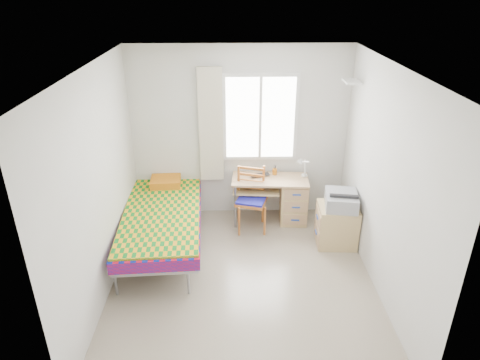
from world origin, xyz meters
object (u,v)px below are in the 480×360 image
printer (341,200)px  desk (289,197)px  bed (163,214)px  cabinet (336,225)px  chair (252,195)px

printer → desk: bearing=141.6°
desk → printer: size_ratio=2.14×
desk → bed: bearing=-157.5°
cabinet → printer: 0.40m
desk → chair: 0.62m
bed → cabinet: bed is taller
bed → desk: size_ratio=1.96×
cabinet → chair: bearing=161.2°
bed → desk: bearing=15.4°
bed → printer: bed is taller
bed → cabinet: (2.40, -0.05, -0.17)m
desk → cabinet: 0.89m
cabinet → printer: (0.03, -0.00, 0.40)m
bed → cabinet: 2.40m
bed → printer: bearing=-4.5°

